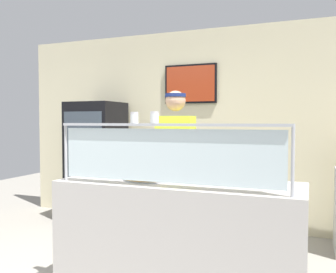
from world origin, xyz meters
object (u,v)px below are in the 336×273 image
(parmesan_shaker, at_px, (134,118))
(drink_fridge, at_px, (96,162))
(pepper_flake_shaker, at_px, (154,118))
(worker_figure, at_px, (176,164))
(pizza_tray, at_px, (149,177))
(pizza_server, at_px, (145,175))

(parmesan_shaker, bearing_deg, drink_fridge, 129.52)
(pepper_flake_shaker, relative_size, worker_figure, 0.05)
(drink_fridge, bearing_deg, worker_figure, -30.40)
(parmesan_shaker, bearing_deg, worker_figure, 92.01)
(pizza_tray, bearing_deg, drink_fridge, 134.25)
(pizza_server, bearing_deg, parmesan_shaker, -85.00)
(pizza_server, xyz_separation_m, drink_fridge, (-1.53, 1.62, -0.13))
(parmesan_shaker, height_order, drink_fridge, drink_fridge)
(pizza_server, bearing_deg, drink_fridge, 129.04)
(pizza_server, distance_m, pepper_flake_shaker, 0.60)
(pepper_flake_shaker, bearing_deg, drink_fridge, 132.39)
(pizza_tray, height_order, drink_fridge, drink_fridge)
(parmesan_shaker, bearing_deg, pizza_server, 99.28)
(pizza_server, distance_m, worker_figure, 0.72)
(pizza_tray, relative_size, pizza_server, 1.63)
(drink_fridge, bearing_deg, pizza_tray, -45.75)
(pepper_flake_shaker, distance_m, drink_fridge, 2.66)
(pepper_flake_shaker, xyz_separation_m, worker_figure, (-0.20, 1.01, -0.47))
(parmesan_shaker, xyz_separation_m, worker_figure, (-0.04, 1.01, -0.46))
(pizza_server, relative_size, parmesan_shaker, 3.22)
(pizza_tray, relative_size, worker_figure, 0.26)
(pepper_flake_shaker, bearing_deg, parmesan_shaker, 180.00)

